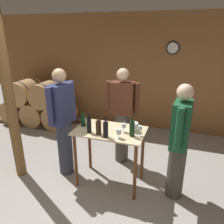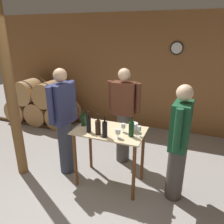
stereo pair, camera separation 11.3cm
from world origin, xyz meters
name	(u,v)px [view 1 (the left image)]	position (x,y,z in m)	size (l,w,h in m)	color
ground_plane	(89,202)	(0.00, 0.00, 0.00)	(14.00, 14.00, 0.00)	#9E9993
back_wall	(137,73)	(0.00, 2.90, 1.35)	(8.40, 0.08, 2.70)	brown
barrel_rack	(38,105)	(-2.42, 2.18, 0.50)	(3.36, 0.76, 1.15)	#4C331E
tasting_table	(110,142)	(0.14, 0.52, 0.72)	(1.04, 0.63, 0.92)	beige
wooden_post	(9,98)	(-1.36, 0.24, 1.35)	(0.16, 0.16, 2.70)	brown
wine_bottle_far_left	(83,120)	(-0.30, 0.54, 1.02)	(0.08, 0.08, 0.27)	black
wine_bottle_left	(89,125)	(-0.12, 0.36, 1.04)	(0.07, 0.07, 0.31)	black
wine_bottle_center	(99,127)	(0.03, 0.34, 1.03)	(0.08, 0.08, 0.30)	black
wine_bottle_right	(106,129)	(0.15, 0.30, 1.03)	(0.07, 0.07, 0.30)	black
wine_bottle_far_right	(132,128)	(0.49, 0.45, 1.03)	(0.07, 0.07, 0.30)	black
wine_glass_near_left	(119,132)	(0.34, 0.33, 1.01)	(0.07, 0.07, 0.13)	silver
wine_glass_near_center	(124,126)	(0.34, 0.53, 1.01)	(0.06, 0.06, 0.13)	silver
wine_glass_near_right	(140,128)	(0.59, 0.48, 1.03)	(0.06, 0.06, 0.15)	silver
ice_bucket	(134,127)	(0.48, 0.60, 0.98)	(0.12, 0.12, 0.13)	white
person_host	(63,121)	(-0.66, 0.54, 0.94)	(0.29, 0.58, 1.78)	#333847
person_visitor_with_scarf	(179,141)	(1.12, 0.55, 0.89)	(0.25, 0.59, 1.68)	#4C4742
person_visitor_bearded	(122,115)	(0.13, 1.20, 0.91)	(0.59, 0.24, 1.72)	#4C4742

